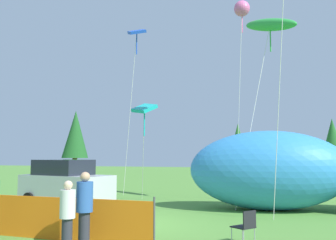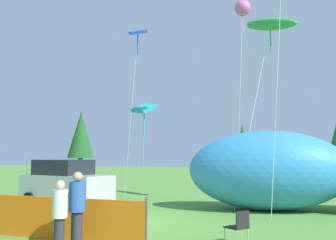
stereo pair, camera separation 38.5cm
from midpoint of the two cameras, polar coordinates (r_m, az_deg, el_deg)
ground_plane at (r=12.58m, az=-7.09°, el=-15.59°), size 120.00×120.00×0.00m
parked_car at (r=17.25m, az=-15.94°, el=-9.29°), size 4.36×2.65×2.04m
folding_chair at (r=9.96m, az=10.65°, el=-15.38°), size 0.67×0.67×0.84m
inflatable_cat at (r=16.16m, az=18.05°, el=-7.74°), size 9.09×3.98×3.26m
safety_fence at (r=10.95m, az=-19.10°, el=-13.91°), size 6.30×0.21×1.23m
spectator_in_blue_shirt at (r=9.27m, az=-16.26°, el=-13.47°), size 0.36×0.36×1.64m
spectator_in_grey_shirt at (r=9.53m, az=-13.77°, el=-12.69°), size 0.40×0.40×1.83m
kite_teal_diamond at (r=17.61m, az=-4.24°, el=1.56°), size 1.49×2.55×4.76m
kite_blue_box at (r=21.71m, az=-5.34°, el=12.72°), size 1.64×1.23×9.51m
kite_pink_octopus at (r=20.76m, az=10.65°, el=16.21°), size 0.85×0.83×10.32m
kite_green_fish at (r=18.85m, az=14.69°, el=13.80°), size 2.86×3.50×9.15m
horizon_tree_west at (r=43.57m, az=23.57°, el=-2.91°), size 2.60×2.60×6.21m
horizon_tree_mid at (r=44.57m, az=10.39°, el=-3.52°), size 2.50×2.50×5.96m
horizon_tree_northeast at (r=50.13m, az=-14.14°, el=-2.17°), size 3.38×3.38×8.07m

